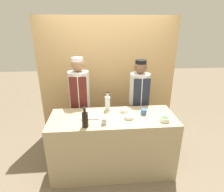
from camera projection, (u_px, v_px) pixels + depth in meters
ground_plane at (113, 168)px, 3.14m from camera, size 14.00×14.00×0.00m
cabinet_wall at (108, 79)px, 3.80m from camera, size 2.68×0.18×2.40m
counter at (113, 144)px, 2.96m from camera, size 1.89×0.71×0.96m
sauce_bowl_brown at (124, 110)px, 2.94m from camera, size 0.13×0.13×0.05m
sauce_bowl_green at (164, 119)px, 2.66m from camera, size 0.14×0.14×0.06m
sauce_bowl_white at (129, 117)px, 2.74m from camera, size 0.15×0.15×0.05m
cutting_board at (90, 116)px, 2.79m from camera, size 0.28×0.20×0.02m
bottle_soy at (85, 119)px, 2.49m from camera, size 0.09×0.09×0.29m
bottle_clear at (108, 103)px, 2.98m from camera, size 0.08×0.08×0.31m
cup_blue at (144, 112)px, 2.85m from camera, size 0.09×0.09×0.08m
cup_steel at (104, 121)px, 2.57m from camera, size 0.07×0.07×0.09m
chef_left at (80, 102)px, 3.32m from camera, size 0.35×0.35×1.74m
chef_right at (139, 102)px, 3.41m from camera, size 0.35×0.35×1.69m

